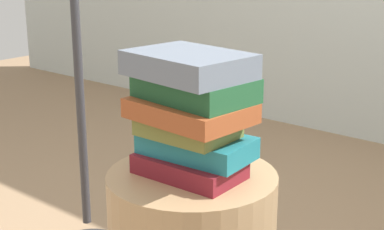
{
  "coord_description": "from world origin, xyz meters",
  "views": [
    {
      "loc": [
        0.86,
        -1.04,
        1.06
      ],
      "look_at": [
        0.0,
        0.0,
        0.66
      ],
      "focal_mm": 53.97,
      "sensor_mm": 36.0,
      "label": 1
    }
  ],
  "objects": [
    {
      "name": "book_maroon",
      "position": [
        -0.0,
        -0.01,
        0.53
      ],
      "size": [
        0.26,
        0.16,
        0.05
      ],
      "primitive_type": "cube",
      "rotation": [
        0.0,
        0.0,
        0.03
      ],
      "color": "maroon",
      "rests_on": "side_table"
    },
    {
      "name": "book_olive",
      "position": [
        -0.01,
        -0.01,
        0.63
      ],
      "size": [
        0.23,
        0.16,
        0.04
      ],
      "primitive_type": "cube",
      "rotation": [
        0.0,
        0.0,
        0.02
      ],
      "color": "olive",
      "rests_on": "book_teal"
    },
    {
      "name": "book_rust",
      "position": [
        -0.0,
        -0.01,
        0.68
      ],
      "size": [
        0.3,
        0.22,
        0.05
      ],
      "primitive_type": "cube",
      "rotation": [
        0.0,
        0.0,
        -0.08
      ],
      "color": "#994723",
      "rests_on": "book_olive"
    },
    {
      "name": "book_slate",
      "position": [
        -0.01,
        -0.01,
        0.79
      ],
      "size": [
        0.3,
        0.24,
        0.06
      ],
      "primitive_type": "cube",
      "rotation": [
        0.0,
        0.0,
        -0.12
      ],
      "color": "slate",
      "rests_on": "book_forest"
    },
    {
      "name": "book_teal",
      "position": [
        0.01,
        0.01,
        0.58
      ],
      "size": [
        0.29,
        0.17,
        0.05
      ],
      "primitive_type": "cube",
      "rotation": [
        0.0,
        0.0,
        0.07
      ],
      "color": "#1E727F",
      "rests_on": "book_maroon"
    },
    {
      "name": "book_forest",
      "position": [
        -0.0,
        0.01,
        0.73
      ],
      "size": [
        0.3,
        0.21,
        0.06
      ],
      "primitive_type": "cube",
      "rotation": [
        0.0,
        0.0,
        -0.11
      ],
      "color": "#1E512D",
      "rests_on": "book_rust"
    }
  ]
}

